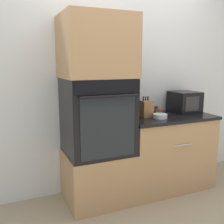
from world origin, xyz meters
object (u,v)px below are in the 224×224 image
at_px(condiment_jar_mid, 129,112).
at_px(knife_block, 145,108).
at_px(condiment_jar_near, 156,109).
at_px(microwave, 184,102).
at_px(bowl, 160,116).
at_px(condiment_jar_far, 160,112).
at_px(wall_oven, 97,116).

bearing_deg(condiment_jar_mid, knife_block, -33.28).
xyz_separation_m(condiment_jar_near, condiment_jar_mid, (-0.41, -0.07, 0.01)).
bearing_deg(knife_block, microwave, 3.20).
height_order(knife_block, bowl, knife_block).
bearing_deg(bowl, condiment_jar_mid, 135.85).
relative_size(knife_block, condiment_jar_near, 3.12).
distance_m(microwave, condiment_jar_near, 0.36).
bearing_deg(condiment_jar_near, condiment_jar_far, -105.04).
relative_size(condiment_jar_near, condiment_jar_mid, 0.71).
bearing_deg(microwave, knife_block, -176.80).
xyz_separation_m(microwave, condiment_jar_near, (-0.32, 0.14, -0.09)).
bearing_deg(bowl, knife_block, 124.61).
xyz_separation_m(condiment_jar_near, condiment_jar_far, (-0.04, -0.14, -0.00)).
bearing_deg(bowl, condiment_jar_far, 56.66).
distance_m(bowl, condiment_jar_far, 0.21).
height_order(microwave, condiment_jar_mid, microwave).
distance_m(knife_block, condiment_jar_near, 0.31).
relative_size(wall_oven, condiment_jar_near, 10.65).
bearing_deg(condiment_jar_far, condiment_jar_mid, 169.21).
distance_m(microwave, condiment_jar_far, 0.37).
relative_size(wall_oven, condiment_jar_mid, 7.58).
xyz_separation_m(knife_block, bowl, (0.10, -0.15, -0.07)).
bearing_deg(wall_oven, condiment_jar_near, 14.54).
bearing_deg(condiment_jar_near, knife_block, -146.51).
bearing_deg(knife_block, bowl, -55.39).
bearing_deg(knife_block, wall_oven, -174.93).
height_order(microwave, knife_block, microwave).
bearing_deg(condiment_jar_far, microwave, 0.27).
bearing_deg(condiment_jar_mid, microwave, -5.46).
bearing_deg(wall_oven, condiment_jar_mid, 19.06).
distance_m(condiment_jar_near, condiment_jar_far, 0.14).
height_order(wall_oven, condiment_jar_mid, wall_oven).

